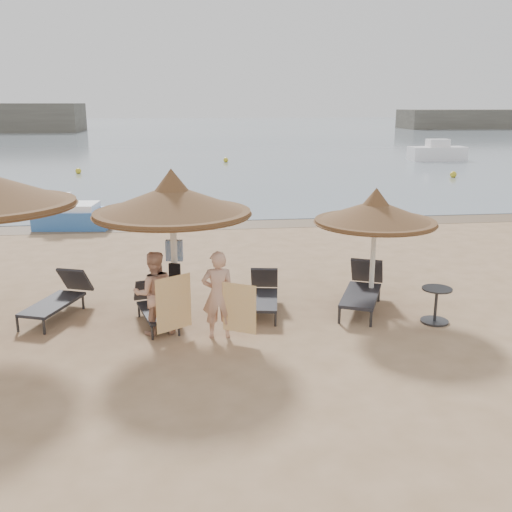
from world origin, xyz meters
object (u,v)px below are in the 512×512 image
at_px(palapa_center, 172,201).
at_px(lounger_near_right, 264,293).
at_px(lounger_near_left, 155,305).
at_px(pedal_boat, 73,215).
at_px(palapa_right, 375,212).
at_px(person_right, 218,288).
at_px(side_table, 436,306).
at_px(lounger_far_right, 363,288).
at_px(lounger_far_left, 60,297).
at_px(person_left, 154,287).

height_order(palapa_center, lounger_near_right, palapa_center).
relative_size(lounger_near_left, pedal_boat, 0.66).
height_order(palapa_center, palapa_right, palapa_center).
bearing_deg(lounger_near_right, palapa_center, -159.44).
relative_size(lounger_near_right, person_right, 0.95).
distance_m(lounger_near_right, side_table, 3.37).
bearing_deg(lounger_far_right, palapa_center, -151.92).
height_order(lounger_far_left, side_table, lounger_far_left).
bearing_deg(lounger_near_right, lounger_far_left, -173.34).
relative_size(palapa_center, lounger_near_left, 1.75).
bearing_deg(lounger_far_left, lounger_far_right, 17.68).
bearing_deg(lounger_far_left, side_table, 10.18).
bearing_deg(palapa_center, lounger_far_right, 3.63).
distance_m(lounger_far_right, pedal_boat, 11.44).
relative_size(palapa_center, person_right, 1.59).
bearing_deg(person_left, palapa_center, -127.02).
relative_size(person_left, pedal_boat, 0.70).
bearing_deg(lounger_near_right, lounger_far_right, 6.99).
bearing_deg(side_table, person_left, 178.68).
bearing_deg(side_table, palapa_right, 128.33).
xyz_separation_m(lounger_near_right, side_table, (3.18, -1.12, -0.02)).
relative_size(lounger_far_left, lounger_near_right, 1.09).
bearing_deg(person_left, lounger_near_left, -93.66).
distance_m(palapa_right, lounger_near_left, 4.76).
relative_size(palapa_right, side_table, 3.60).
height_order(lounger_near_left, person_right, person_right).
relative_size(palapa_center, lounger_far_left, 1.54).
height_order(lounger_far_right, side_table, lounger_far_right).
distance_m(palapa_right, person_right, 3.68).
bearing_deg(pedal_boat, palapa_center, -62.06).
relative_size(palapa_right, lounger_far_right, 1.19).
relative_size(palapa_right, lounger_near_right, 1.41).
xyz_separation_m(lounger_far_left, side_table, (7.25, -1.33, -0.04)).
bearing_deg(lounger_near_right, pedal_boat, 131.19).
height_order(palapa_center, side_table, palapa_center).
height_order(person_left, pedal_boat, person_left).
height_order(palapa_right, person_right, palapa_right).
bearing_deg(palapa_right, lounger_near_right, -179.33).
height_order(palapa_right, pedal_boat, palapa_right).
bearing_deg(palapa_right, side_table, -51.67).
relative_size(palapa_center, side_table, 4.30).
bearing_deg(palapa_right, lounger_far_left, 178.30).
height_order(lounger_near_right, person_right, person_right).
bearing_deg(lounger_far_right, lounger_near_left, -151.51).
distance_m(lounger_far_right, person_right, 3.32).
bearing_deg(palapa_right, lounger_far_right, -151.25).
bearing_deg(lounger_near_left, palapa_right, -9.78).
xyz_separation_m(lounger_near_left, pedal_boat, (-3.13, 9.06, 0.10)).
bearing_deg(lounger_near_right, lounger_near_left, -160.00).
distance_m(lounger_near_left, person_left, 0.83).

